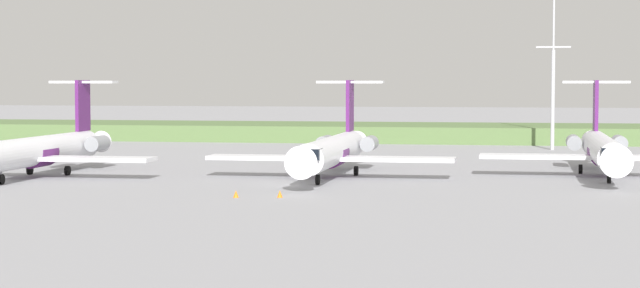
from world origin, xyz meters
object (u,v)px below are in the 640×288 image
antenna_mast (553,84)px  safety_cone_front_marker (236,194)px  regional_jet_second (333,150)px  safety_cone_mid_marker (280,194)px  regional_jet_nearest (40,150)px  regional_jet_third (603,149)px

antenna_mast → safety_cone_front_marker: size_ratio=36.85×
regional_jet_second → safety_cone_mid_marker: 18.96m
regional_jet_second → regional_jet_nearest: bearing=-170.3°
regional_jet_third → safety_cone_mid_marker: 35.71m
antenna_mast → safety_cone_mid_marker: bearing=-109.3°
safety_cone_mid_marker → safety_cone_front_marker: bearing=-169.2°
safety_cone_front_marker → regional_jet_nearest: bearing=146.7°
antenna_mast → safety_cone_front_marker: bearing=-111.8°
antenna_mast → safety_cone_mid_marker: size_ratio=36.85×
regional_jet_second → safety_cone_front_marker: regional_jet_second is taller
regional_jet_second → safety_cone_front_marker: (-4.31, -19.43, -2.26)m
regional_jet_nearest → antenna_mast: size_ratio=1.53×
safety_cone_mid_marker → antenna_mast: bearing=70.7°
regional_jet_nearest → antenna_mast: bearing=45.6°
regional_jet_nearest → regional_jet_second: same height
regional_jet_nearest → regional_jet_third: (51.70, 10.40, 0.00)m
regional_jet_second → safety_cone_front_marker: bearing=-102.5°
regional_jet_second → safety_cone_mid_marker: regional_jet_second is taller
safety_cone_front_marker → safety_cone_mid_marker: same height
regional_jet_nearest → antenna_mast: (48.18, 49.24, 5.92)m
antenna_mast → safety_cone_front_marker: antenna_mast is taller
regional_jet_nearest → regional_jet_second: 27.30m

